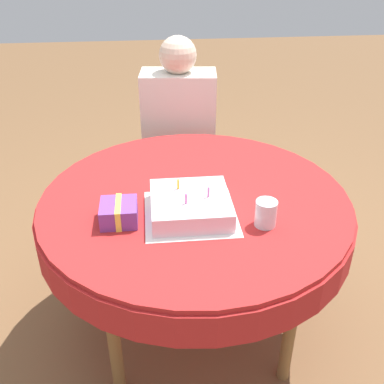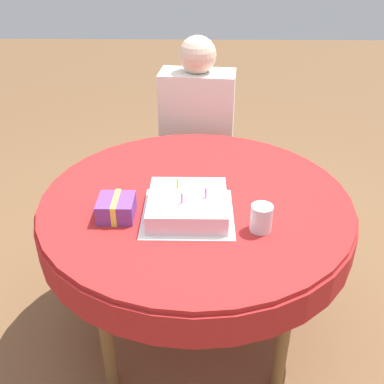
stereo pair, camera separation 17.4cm
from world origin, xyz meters
The scene contains 8 objects.
ground_plane centered at (0.00, 0.00, 0.00)m, with size 12.00×12.00×0.00m, color brown.
dining_table centered at (0.00, 0.00, 0.62)m, with size 1.25×1.25×0.70m.
chair centered at (0.01, 0.93, 0.49)m, with size 0.45×0.45×0.94m.
person centered at (0.00, 0.83, 0.68)m, with size 0.42×0.34×1.15m.
napkin centered at (-0.03, -0.12, 0.71)m, with size 0.34×0.34×0.00m.
birthday_cake centered at (-0.03, -0.12, 0.74)m, with size 0.29×0.29×0.11m.
drinking_glass centered at (0.23, -0.22, 0.75)m, with size 0.08×0.08×0.10m.
gift_box centered at (-0.29, -0.14, 0.74)m, with size 0.13×0.14×0.08m.
Camera 1 is at (-0.16, -1.52, 1.65)m, focal length 42.00 mm.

